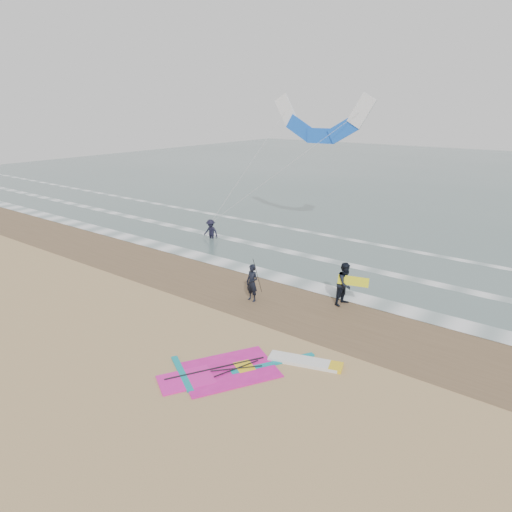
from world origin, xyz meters
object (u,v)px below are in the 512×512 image
Objects in this scene: person_walking at (345,284)px; surf_kite at (321,123)px; windsurf_rig at (249,368)px; person_standing at (252,283)px; person_wading at (211,227)px.

surf_kite is (-6.31, 8.51, 6.22)m from person_walking.
windsurf_rig is at bearing -170.06° from person_walking.
person_standing is 0.20× the size of surf_kite.
person_walking is at bearing -53.45° from surf_kite.
windsurf_rig is 3.12× the size of person_wading.
person_walking reaches higher than person_standing.
surf_kite is (-6.19, 15.07, 7.14)m from windsurf_rig.
person_walking is 12.17m from person_wading.
windsurf_rig is 0.59× the size of surf_kite.
person_standing is 12.70m from surf_kite.
surf_kite is at bearing 112.33° from windsurf_rig.
surf_kite reaches higher than person_walking.
windsurf_rig is 2.69× the size of person_walking.
person_wading is at bearing 81.77° from person_walking.
surf_kite is at bearing 111.38° from person_standing.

